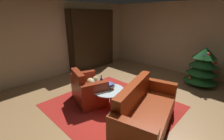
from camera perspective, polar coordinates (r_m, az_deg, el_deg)
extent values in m
plane|color=#997248|center=(3.88, 3.90, -13.23)|extent=(8.07, 8.07, 0.00)
cube|color=tan|center=(6.31, 24.78, 10.43)|extent=(6.20, 0.06, 2.56)
cube|color=tan|center=(5.78, -20.19, 10.31)|extent=(0.06, 6.84, 2.56)
cube|color=#A12119|center=(3.88, 0.14, -13.05)|extent=(2.80, 2.57, 0.01)
cube|color=black|center=(6.23, -6.27, 10.74)|extent=(0.03, 2.00, 2.29)
cube|color=black|center=(7.02, -0.94, 11.86)|extent=(0.38, 0.03, 2.29)
cube|color=black|center=(5.80, -14.98, 9.54)|extent=(0.38, 0.03, 2.29)
cube|color=black|center=(6.63, -6.90, 1.18)|extent=(0.35, 1.95, 0.03)
cube|color=black|center=(6.52, -7.03, 4.32)|extent=(0.35, 1.95, 0.03)
cube|color=black|center=(6.43, -7.17, 7.57)|extent=(0.35, 1.95, 0.02)
cube|color=black|center=(6.36, -7.32, 10.89)|extent=(0.35, 1.95, 0.02)
cube|color=black|center=(6.32, -7.47, 14.27)|extent=(0.35, 1.95, 0.02)
cube|color=black|center=(6.29, -7.63, 17.69)|extent=(0.35, 1.95, 0.02)
cube|color=black|center=(6.29, -7.79, 21.13)|extent=(0.35, 1.95, 0.03)
cube|color=black|center=(6.56, -7.96, 7.20)|extent=(0.05, 0.97, 0.60)
cube|color=black|center=(6.54, -7.82, 7.17)|extent=(0.03, 1.00, 0.63)
cube|color=#1E6A99|center=(7.23, -1.58, 3.81)|extent=(0.24, 0.05, 0.20)
cube|color=#12708C|center=(7.18, -1.78, 4.15)|extent=(0.26, 0.04, 0.31)
cube|color=brown|center=(7.19, -2.25, 3.71)|extent=(0.18, 0.03, 0.20)
cube|color=#B3B092|center=(7.12, -2.29, 3.93)|extent=(0.26, 0.04, 0.29)
cube|color=#B0998C|center=(7.10, -2.53, 3.54)|extent=(0.27, 0.03, 0.21)
cube|color=orange|center=(7.09, -2.96, 3.93)|extent=(0.18, 0.03, 0.30)
cube|color=gold|center=(7.02, -1.90, 13.07)|extent=(0.17, 0.04, 0.27)
cube|color=orange|center=(6.98, -2.07, 13.23)|extent=(0.20, 0.04, 0.32)
cube|color=#1C4593|center=(6.94, -2.28, 12.85)|extent=(0.23, 0.04, 0.24)
cube|color=#368B45|center=(6.93, -2.69, 13.07)|extent=(0.18, 0.03, 0.29)
cube|color=#B21F2F|center=(6.88, -2.67, 12.67)|extent=(0.25, 0.03, 0.21)
cube|color=#B03719|center=(6.85, -2.86, 12.64)|extent=(0.26, 0.03, 0.21)
cube|color=navy|center=(6.82, -3.08, 12.58)|extent=(0.28, 0.04, 0.21)
cube|color=purple|center=(6.79, -3.38, 12.73)|extent=(0.28, 0.04, 0.25)
cube|color=#47311E|center=(6.77, -3.84, 12.80)|extent=(0.22, 0.04, 0.27)
cube|color=#444031|center=(6.96, -1.54, 15.85)|extent=(0.27, 0.04, 0.20)
cube|color=#3E292F|center=(6.94, -1.85, 16.06)|extent=(0.25, 0.03, 0.26)
cube|color=#338940|center=(6.91, -2.04, 15.93)|extent=(0.27, 0.04, 0.23)
cube|color=#A7A9A0|center=(6.88, -2.38, 16.27)|extent=(0.25, 0.03, 0.32)
cube|color=gold|center=(6.88, -2.79, 16.30)|extent=(0.18, 0.03, 0.32)
cube|color=orange|center=(6.85, -3.00, 16.04)|extent=(0.19, 0.03, 0.27)
cube|color=#427545|center=(6.84, -3.27, 16.16)|extent=(0.18, 0.03, 0.30)
cube|color=orange|center=(6.79, -3.26, 15.74)|extent=(0.25, 0.03, 0.21)
cube|color=brown|center=(6.77, -3.65, 16.11)|extent=(0.21, 0.04, 0.29)
cube|color=#10498A|center=(6.96, -1.65, 19.37)|extent=(0.24, 0.04, 0.30)
cube|color=#915393|center=(6.94, -1.92, 19.43)|extent=(0.23, 0.03, 0.32)
cube|color=#2D7D38|center=(6.92, -2.23, 19.22)|extent=(0.21, 0.04, 0.27)
cube|color=gold|center=(6.89, -2.68, 19.17)|extent=(0.18, 0.04, 0.26)
cube|color=red|center=(6.84, -2.87, 19.30)|extent=(0.23, 0.05, 0.29)
cube|color=orange|center=(6.82, -3.32, 19.17)|extent=(0.18, 0.04, 0.26)
cube|color=#45292D|center=(6.76, -3.48, 19.42)|extent=(0.25, 0.05, 0.32)
cube|color=gold|center=(6.72, -3.85, 19.13)|extent=(0.25, 0.04, 0.25)
cube|color=maroon|center=(4.03, -8.41, -8.50)|extent=(0.84, 0.83, 0.43)
cube|color=maroon|center=(3.78, -12.35, -3.59)|extent=(0.68, 0.34, 0.42)
cube|color=maroon|center=(3.64, -6.26, -9.62)|extent=(0.34, 0.67, 0.66)
cube|color=maroon|center=(4.33, -10.35, -4.84)|extent=(0.34, 0.67, 0.66)
ellipsoid|color=#C4BB82|center=(3.93, -7.81, -4.32)|extent=(0.32, 0.26, 0.18)
sphere|color=#C4BB82|center=(3.96, -6.18, -3.22)|extent=(0.13, 0.13, 0.13)
cube|color=maroon|center=(3.22, 12.74, -16.77)|extent=(1.11, 1.63, 0.43)
cube|color=maroon|center=(3.06, 7.99, -8.65)|extent=(0.53, 1.48, 0.46)
cube|color=maroon|center=(3.84, 16.58, -8.54)|extent=(0.78, 0.34, 0.69)
cylinder|color=black|center=(3.65, 0.95, -11.54)|extent=(0.04, 0.04, 0.42)
cylinder|color=black|center=(3.95, -0.40, -8.92)|extent=(0.04, 0.04, 0.42)
cylinder|color=black|center=(3.73, -4.23, -10.88)|extent=(0.04, 0.04, 0.42)
cylinder|color=silver|center=(3.68, -1.24, -7.38)|extent=(0.74, 0.74, 0.02)
cube|color=#D7CB56|center=(3.71, -0.95, -6.80)|extent=(0.15, 0.18, 0.02)
cube|color=red|center=(3.71, -0.98, -6.41)|extent=(0.22, 0.12, 0.02)
cube|color=#3B8849|center=(3.69, -1.12, -6.11)|extent=(0.22, 0.11, 0.03)
cube|color=gray|center=(3.68, -0.83, -5.72)|extent=(0.22, 0.15, 0.03)
cube|color=#C43C1F|center=(3.67, -0.90, -5.27)|extent=(0.17, 0.19, 0.03)
cube|color=#3E4F8A|center=(3.66, -0.94, -5.01)|extent=(0.21, 0.17, 0.02)
cylinder|color=navy|center=(3.72, -3.92, -4.85)|extent=(0.06, 0.06, 0.24)
cylinder|color=navy|center=(3.66, -3.98, -2.56)|extent=(0.03, 0.03, 0.08)
cylinder|color=brown|center=(5.63, 29.34, -4.12)|extent=(0.08, 0.08, 0.15)
cone|color=#1C5523|center=(5.55, 29.75, -1.87)|extent=(0.95, 0.95, 0.33)
cone|color=#1C5523|center=(5.48, 30.18, 0.52)|extent=(0.86, 0.86, 0.33)
cone|color=#1C5523|center=(5.41, 30.62, 2.98)|extent=(0.76, 0.76, 0.33)
cone|color=#1C5523|center=(5.36, 31.07, 5.49)|extent=(0.67, 0.67, 0.33)
sphere|color=blue|center=(5.50, 26.60, 1.11)|extent=(0.05, 0.05, 0.05)
sphere|color=red|center=(5.30, 26.70, -2.49)|extent=(0.07, 0.07, 0.07)
sphere|color=blue|center=(5.10, 30.60, 4.62)|extent=(0.05, 0.05, 0.05)
sphere|color=red|center=(5.10, 31.93, 4.97)|extent=(0.08, 0.08, 0.08)
sphere|color=red|center=(5.38, 33.79, 2.18)|extent=(0.07, 0.07, 0.07)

